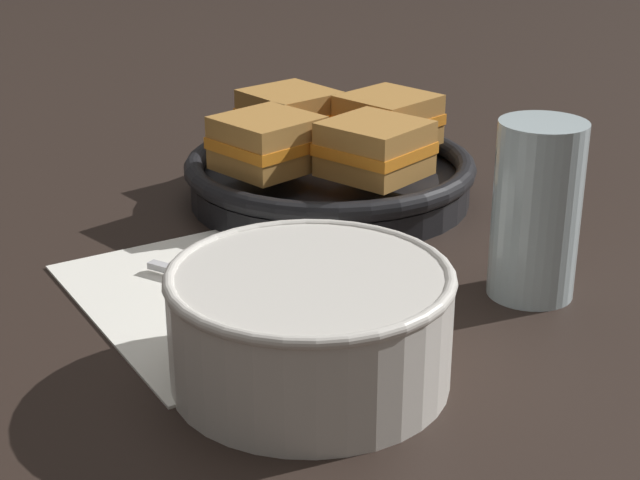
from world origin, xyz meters
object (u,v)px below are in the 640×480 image
skillet (330,177)px  sandwich_far_left (290,115)px  spoon (292,301)px  drinking_glass (536,210)px  sandwich_near_left (375,149)px  sandwich_far_right (267,143)px  sandwich_near_right (388,120)px  soup_bowl (310,319)px

skillet → sandwich_far_left: sandwich_far_left is taller
spoon → drinking_glass: size_ratio=1.34×
skillet → sandwich_near_left: bearing=-1.9°
sandwich_far_left → drinking_glass: drinking_glass is taller
spoon → sandwich_far_right: bearing=128.0°
sandwich_far_left → drinking_glass: size_ratio=0.65×
sandwich_near_right → sandwich_far_right: (-0.00, -0.13, 0.00)m
sandwich_far_right → drinking_glass: (0.25, 0.06, -0.00)m
skillet → sandwich_far_right: 0.08m
sandwich_near_left → sandwich_far_right: 0.09m
skillet → sandwich_far_left: size_ratio=3.17×
sandwich_near_left → drinking_glass: (0.18, -0.00, -0.00)m
spoon → drinking_glass: (0.08, 0.16, 0.06)m
sandwich_near_right → drinking_glass: size_ratio=0.69×
sandwich_near_right → sandwich_far_left: 0.09m
skillet → sandwich_far_left: bearing=178.1°
sandwich_near_right → sandwich_far_left: (-0.07, -0.06, 0.00)m
sandwich_near_left → drinking_glass: size_ratio=0.73×
sandwich_near_left → skillet: bearing=178.1°
soup_bowl → sandwich_near_right: 0.37m
sandwich_near_right → sandwich_far_left: size_ratio=1.07×
soup_bowl → sandwich_near_left: size_ratio=1.85×
sandwich_far_left → sandwich_far_right: same height
sandwich_far_right → skillet: bearing=88.1°
sandwich_far_left → skillet: bearing=-1.9°
sandwich_far_left → sandwich_near_left: bearing=-1.9°
sandwich_far_right → drinking_glass: drinking_glass is taller
skillet → drinking_glass: (0.25, -0.00, 0.04)m
spoon → sandwich_near_left: bearing=99.8°
sandwich_far_left → sandwich_far_right: (0.06, -0.07, 0.00)m
spoon → sandwich_near_right: (-0.17, 0.22, 0.06)m
skillet → soup_bowl: bearing=-39.0°
sandwich_near_left → sandwich_far_left: same height
sandwich_near_right → sandwich_far_right: size_ratio=1.01×
soup_bowl → sandwich_far_right: 0.29m
soup_bowl → sandwich_near_left: bearing=132.6°
sandwich_near_right → sandwich_far_right: bearing=-91.9°
skillet → sandwich_near_left: size_ratio=2.82×
spoon → skillet: bearing=113.3°
skillet → sandwich_near_left: sandwich_near_left is taller
sandwich_far_right → sandwich_near_right: bearing=88.1°
spoon → sandwich_near_right: 0.28m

